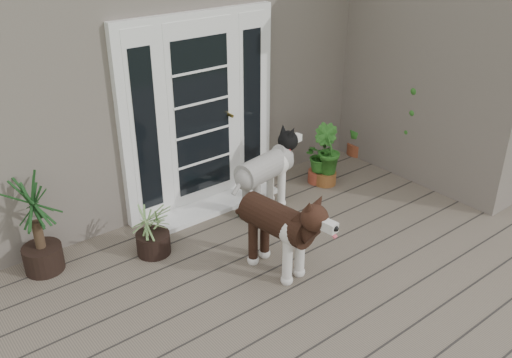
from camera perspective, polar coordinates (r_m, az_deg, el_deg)
deck at (r=5.22m, az=10.32°, el=-11.26°), size 6.20×4.60×0.12m
house_main at (r=7.76m, az=-13.21°, el=13.48°), size 7.40×4.00×3.10m
house_wing at (r=7.35m, az=20.38°, el=11.84°), size 1.60×2.40×3.10m
door_unit at (r=6.03m, az=-5.81°, el=6.80°), size 1.90×0.14×2.15m
door_step at (r=6.31m, az=-4.39°, el=-2.68°), size 1.60×0.40×0.05m
brindle_dog at (r=5.07m, az=2.15°, el=-5.66°), size 0.53×1.00×0.80m
white_dog at (r=6.06m, az=0.87°, el=-0.05°), size 0.99×0.56×0.77m
spider_plant at (r=5.46m, az=-10.74°, el=-4.92°), size 0.71×0.71×0.59m
yucca at (r=5.40m, az=-21.80°, el=-4.38°), size 0.91×0.91×1.00m
herb_a at (r=6.80m, az=6.47°, el=1.50°), size 0.53×0.53×0.48m
herb_b at (r=6.75m, az=7.27°, el=1.61°), size 0.43×0.43×0.55m
herb_c at (r=7.67m, az=10.62°, el=4.35°), size 0.40×0.40×0.51m
sapling at (r=7.04m, az=16.91°, el=5.74°), size 0.55×0.55×1.47m
clog_left at (r=6.07m, az=-0.83°, el=-3.71°), size 0.16×0.28×0.08m
clog_right at (r=6.28m, az=-0.68°, el=-2.62°), size 0.26×0.28×0.08m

